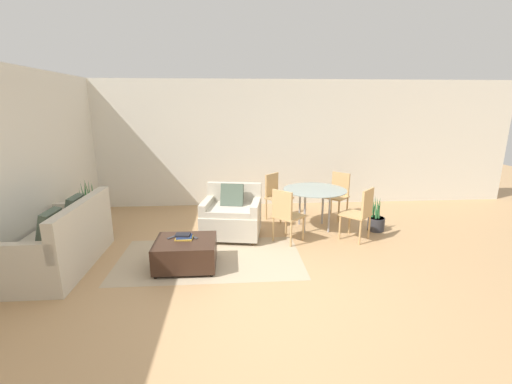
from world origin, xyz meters
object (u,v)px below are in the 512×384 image
object	(u,v)px
potted_plant_small	(376,221)
dining_chair_near_right	(361,211)
potted_plant	(90,220)
dining_chair_near_left	(286,212)
dining_chair_far_right	(338,192)
dining_chair_far_left	(276,193)
book_stack	(184,237)
armchair	(232,216)
couch	(62,245)
dining_table	(315,194)
ottoman	(186,252)
tv_remote_primary	(172,237)
tv_remote_secondary	(194,237)

from	to	relation	value
potted_plant_small	dining_chair_near_right	bearing A→B (deg)	-137.39
potted_plant	dining_chair_near_left	size ratio (longest dim) A/B	1.11
dining_chair_near_right	dining_chair_far_right	xyz separation A→B (m)	(0.00, 1.26, 0.00)
dining_chair_far_left	potted_plant_small	size ratio (longest dim) A/B	1.36
book_stack	armchair	bearing A→B (deg)	57.70
couch	armchair	xyz separation A→B (m)	(2.37, 0.98, 0.04)
couch	dining_table	distance (m)	4.09
book_stack	ottoman	bearing A→B (deg)	-67.88
tv_remote_primary	dining_chair_near_left	world-z (taller)	dining_chair_near_left
tv_remote_secondary	dining_chair_near_right	xyz separation A→B (m)	(2.66, 0.69, 0.12)
dining_table	dining_chair_near_left	size ratio (longest dim) A/B	1.26
dining_chair_near_left	dining_chair_far_left	distance (m)	1.26
tv_remote_primary	tv_remote_secondary	size ratio (longest dim) A/B	1.06
couch	potted_plant_small	bearing A→B (deg)	12.12
potted_plant_small	dining_table	bearing A→B (deg)	170.21
book_stack	dining_chair_far_right	distance (m)	3.43
tv_remote_secondary	potted_plant_small	bearing A→B (deg)	19.74
dining_chair_far_right	book_stack	bearing A→B (deg)	-144.86
dining_table	potted_plant	bearing A→B (deg)	178.64
book_stack	dining_chair_far_right	size ratio (longest dim) A/B	0.27
armchair	potted_plant_small	distance (m)	2.61
tv_remote_secondary	dining_chair_far_right	size ratio (longest dim) A/B	0.14
couch	armchair	size ratio (longest dim) A/B	1.66
armchair	dining_chair_near_left	distance (m)	0.95
dining_table	potted_plant_small	world-z (taller)	dining_table
dining_chair_far_right	dining_chair_near_right	bearing A→B (deg)	-90.00
armchair	dining_table	distance (m)	1.56
book_stack	dining_table	world-z (taller)	dining_table
couch	dining_chair_near_right	bearing A→B (deg)	7.98
armchair	book_stack	xyz separation A→B (m)	(-0.67, -1.07, 0.07)
dining_chair_near_left	dining_chair_near_right	xyz separation A→B (m)	(1.26, 0.00, 0.00)
dining_chair_near_right	dining_chair_far_left	distance (m)	1.78
couch	tv_remote_primary	xyz separation A→B (m)	(1.52, -0.03, 0.08)
tv_remote_secondary	dining_table	size ratio (longest dim) A/B	0.11
dining_chair_near_left	tv_remote_primary	bearing A→B (deg)	-159.01
ottoman	book_stack	xyz separation A→B (m)	(-0.03, 0.06, 0.21)
potted_plant	tv_remote_secondary	bearing A→B (deg)	-35.34
armchair	potted_plant_small	bearing A→B (deg)	1.95
dining_chair_near_left	potted_plant_small	xyz separation A→B (m)	(1.73, 0.44, -0.34)
dining_chair_far_right	potted_plant_small	distance (m)	1.01
tv_remote_primary	potted_plant_small	size ratio (longest dim) A/B	0.21
couch	dining_table	bearing A→B (deg)	18.01
potted_plant	dining_table	size ratio (longest dim) A/B	0.88
tv_remote_primary	dining_chair_near_right	world-z (taller)	dining_chair_near_right
tv_remote_secondary	dining_chair_near_right	bearing A→B (deg)	14.50
armchair	dining_chair_far_right	size ratio (longest dim) A/B	1.20
dining_chair_far_right	armchair	bearing A→B (deg)	-156.94
dining_chair_near_left	dining_chair_near_right	distance (m)	1.26
potted_plant	dining_chair_near_left	bearing A→B (deg)	-12.02
dining_chair_near_left	potted_plant_small	distance (m)	1.82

